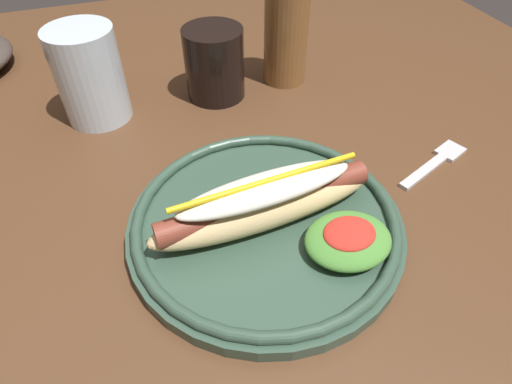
# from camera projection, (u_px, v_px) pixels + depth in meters

# --- Properties ---
(ground_plane) EXTENTS (8.00, 8.00, 0.00)m
(ground_plane) POSITION_uv_depth(u_px,v_px,m) (210.00, 376.00, 1.09)
(ground_plane) COLOR #2D2826
(dining_table) EXTENTS (1.38, 1.07, 0.74)m
(dining_table) POSITION_uv_depth(u_px,v_px,m) (177.00, 188.00, 0.63)
(dining_table) COLOR #51331E
(dining_table) RESTS_ON ground_plane
(hot_dog_plate) EXTENTS (0.29, 0.29, 0.08)m
(hot_dog_plate) POSITION_uv_depth(u_px,v_px,m) (270.00, 219.00, 0.44)
(hot_dog_plate) COLOR #334C3D
(hot_dog_plate) RESTS_ON dining_table
(fork) EXTENTS (0.12, 0.06, 0.00)m
(fork) POSITION_uv_depth(u_px,v_px,m) (436.00, 162.00, 0.54)
(fork) COLOR silver
(fork) RESTS_ON dining_table
(soda_cup) EXTENTS (0.09, 0.09, 0.10)m
(soda_cup) POSITION_uv_depth(u_px,v_px,m) (214.00, 63.00, 0.62)
(soda_cup) COLOR black
(soda_cup) RESTS_ON dining_table
(water_cup) EXTENTS (0.09, 0.09, 0.13)m
(water_cup) POSITION_uv_depth(u_px,v_px,m) (90.00, 75.00, 0.57)
(water_cup) COLOR silver
(water_cup) RESTS_ON dining_table
(glass_bottle) EXTENTS (0.07, 0.07, 0.22)m
(glass_bottle) POSITION_uv_depth(u_px,v_px,m) (286.00, 26.00, 0.63)
(glass_bottle) COLOR brown
(glass_bottle) RESTS_ON dining_table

